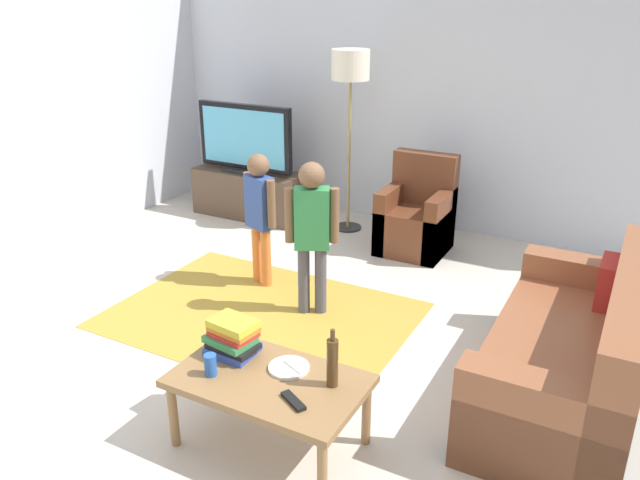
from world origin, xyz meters
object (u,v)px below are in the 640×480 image
(coffee_table, at_px, (269,386))
(book_stack, at_px, (233,338))
(armchair, at_px, (417,219))
(plate, at_px, (289,368))
(child_near_tv, at_px, (260,208))
(tv, at_px, (245,139))
(tv_stand, at_px, (249,194))
(floor_lamp, at_px, (350,75))
(tv_remote, at_px, (293,401))
(child_center, at_px, (312,225))
(bottle, at_px, (332,362))
(couch, at_px, (577,358))
(soda_can, at_px, (211,365))

(coffee_table, height_order, book_stack, book_stack)
(armchair, bearing_deg, plate, -83.57)
(armchair, xyz_separation_m, child_near_tv, (-0.87, -1.31, 0.37))
(tv, bearing_deg, tv_stand, 90.00)
(floor_lamp, height_order, tv_remote, floor_lamp)
(tv, xyz_separation_m, book_stack, (1.90, -2.89, -0.33))
(child_near_tv, relative_size, child_center, 0.94)
(floor_lamp, relative_size, bottle, 5.52)
(couch, bearing_deg, coffee_table, -139.33)
(soda_can, height_order, plate, soda_can)
(tv, relative_size, child_near_tv, 0.99)
(floor_lamp, xyz_separation_m, book_stack, (0.78, -3.06, -1.02))
(couch, xyz_separation_m, tv_remote, (-1.16, -1.30, 0.14))
(bottle, height_order, tv_remote, bottle)
(bottle, bearing_deg, tv_stand, 130.88)
(child_center, bearing_deg, child_near_tv, 158.42)
(tv, height_order, soda_can, tv)
(plate, bearing_deg, armchair, 96.43)
(child_near_tv, relative_size, plate, 5.03)
(tv_stand, relative_size, book_stack, 4.00)
(bottle, bearing_deg, armchair, 101.63)
(coffee_table, bearing_deg, tv_stand, 126.16)
(child_center, relative_size, plate, 5.35)
(tv_remote, bearing_deg, plate, 154.01)
(armchair, relative_size, tv_remote, 5.29)
(tv, bearing_deg, child_near_tv, -51.53)
(floor_lamp, height_order, book_stack, floor_lamp)
(child_center, bearing_deg, soda_can, -80.83)
(couch, height_order, child_center, child_center)
(tv_stand, bearing_deg, soda_can, -58.48)
(child_center, bearing_deg, couch, -7.02)
(couch, height_order, tv_remote, couch)
(child_near_tv, height_order, plate, child_near_tv)
(tv_stand, xyz_separation_m, child_near_tv, (1.06, -1.35, 0.42))
(floor_lamp, bearing_deg, child_center, -72.46)
(coffee_table, bearing_deg, armchair, 95.21)
(child_near_tv, bearing_deg, bottle, -46.83)
(tv_stand, relative_size, plate, 5.45)
(tv, distance_m, armchair, 2.01)
(book_stack, relative_size, tv_remote, 1.77)
(plate, bearing_deg, soda_can, -144.00)
(floor_lamp, relative_size, child_center, 1.51)
(armchair, relative_size, plate, 4.09)
(book_stack, bearing_deg, floor_lamp, 104.34)
(child_center, relative_size, soda_can, 9.81)
(book_stack, relative_size, bottle, 0.93)
(tv, distance_m, child_near_tv, 1.71)
(coffee_table, xyz_separation_m, tv_remote, (0.22, -0.12, 0.06))
(armchair, height_order, coffee_table, armchair)
(soda_can, distance_m, plate, 0.41)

